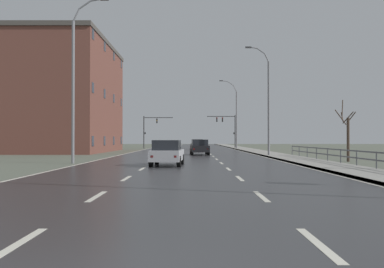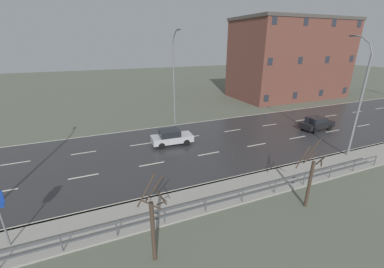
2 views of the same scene
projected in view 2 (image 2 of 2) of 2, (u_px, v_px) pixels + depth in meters
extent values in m
cube|color=#5B6051|center=(360.00, 118.00, 33.56)|extent=(160.00, 160.00, 0.12)
cube|color=beige|center=(16.00, 163.00, 20.99)|extent=(0.16, 2.20, 0.01)
cube|color=beige|center=(84.00, 153.00, 22.93)|extent=(0.16, 2.20, 0.01)
cube|color=beige|center=(141.00, 144.00, 24.86)|extent=(0.16, 2.20, 0.01)
cube|color=beige|center=(190.00, 137.00, 26.80)|extent=(0.16, 2.20, 0.01)
cube|color=beige|center=(232.00, 131.00, 28.74)|extent=(0.16, 2.20, 0.01)
cube|color=beige|center=(269.00, 125.00, 30.67)|extent=(0.16, 2.20, 0.01)
cube|color=beige|center=(302.00, 120.00, 32.61)|extent=(0.16, 2.20, 0.01)
cube|color=beige|center=(331.00, 116.00, 34.54)|extent=(0.16, 2.20, 0.01)
cube|color=beige|center=(357.00, 112.00, 36.48)|extent=(0.16, 2.20, 0.01)
cube|color=beige|center=(380.00, 108.00, 38.42)|extent=(0.16, 2.20, 0.01)
cube|color=beige|center=(0.00, 192.00, 16.96)|extent=(0.16, 2.20, 0.01)
cube|color=beige|center=(84.00, 176.00, 18.89)|extent=(0.16, 2.20, 0.01)
cube|color=beige|center=(152.00, 164.00, 20.83)|extent=(0.16, 2.20, 0.01)
cube|color=beige|center=(209.00, 154.00, 22.77)|extent=(0.16, 2.20, 0.01)
cube|color=beige|center=(257.00, 145.00, 24.70)|extent=(0.16, 2.20, 0.01)
cube|color=beige|center=(297.00, 137.00, 26.64)|extent=(0.16, 2.20, 0.01)
cube|color=beige|center=(333.00, 131.00, 28.57)|extent=(0.16, 2.20, 0.01)
cube|color=beige|center=(364.00, 125.00, 30.51)|extent=(0.16, 2.20, 0.01)
cube|color=beige|center=(368.00, 100.00, 43.75)|extent=(0.16, 120.00, 0.01)
cube|color=#515459|center=(225.00, 195.00, 15.01)|extent=(0.06, 28.62, 0.08)
cube|color=#515459|center=(225.00, 201.00, 15.15)|extent=(0.06, 28.62, 0.08)
cylinder|color=#515459|center=(62.00, 245.00, 11.90)|extent=(0.07, 0.07, 1.00)
cylinder|color=#515459|center=(117.00, 230.00, 12.84)|extent=(0.07, 0.07, 1.00)
cylinder|color=#515459|center=(164.00, 217.00, 13.77)|extent=(0.07, 0.07, 1.00)
cylinder|color=#515459|center=(206.00, 206.00, 14.70)|extent=(0.07, 0.07, 1.00)
cylinder|color=#515459|center=(243.00, 197.00, 15.64)|extent=(0.07, 0.07, 1.00)
cylinder|color=#515459|center=(275.00, 188.00, 16.57)|extent=(0.07, 0.07, 1.00)
cylinder|color=#515459|center=(304.00, 180.00, 17.50)|extent=(0.07, 0.07, 1.00)
cylinder|color=#515459|center=(330.00, 173.00, 18.44)|extent=(0.07, 0.07, 1.00)
cylinder|color=#515459|center=(354.00, 167.00, 19.37)|extent=(0.07, 0.07, 1.00)
cylinder|color=#515459|center=(375.00, 161.00, 20.30)|extent=(0.07, 0.07, 1.00)
cylinder|color=slate|center=(359.00, 109.00, 20.78)|extent=(0.20, 0.20, 8.90)
cylinder|color=slate|center=(371.00, 49.00, 19.23)|extent=(0.46, 0.11, 0.83)
cylinder|color=slate|center=(366.00, 40.00, 19.47)|extent=(0.77, 0.11, 0.58)
cylinder|color=slate|center=(358.00, 36.00, 20.03)|extent=(0.87, 0.11, 0.26)
cube|color=#333335|center=(353.00, 36.00, 20.39)|extent=(0.56, 0.24, 0.12)
cylinder|color=slate|center=(174.00, 86.00, 29.70)|extent=(0.20, 0.20, 9.53)
cylinder|color=slate|center=(173.00, 41.00, 27.70)|extent=(0.49, 0.11, 0.89)
cylinder|color=slate|center=(175.00, 34.00, 26.95)|extent=(0.83, 0.11, 0.63)
cylinder|color=slate|center=(177.00, 30.00, 26.10)|extent=(0.94, 0.11, 0.27)
cube|color=#333335|center=(179.00, 30.00, 25.69)|extent=(0.56, 0.24, 0.12)
cylinder|color=slate|center=(1.00, 218.00, 11.80)|extent=(0.09, 0.09, 3.58)
cube|color=black|center=(317.00, 124.00, 28.90)|extent=(1.97, 4.19, 0.64)
cube|color=black|center=(316.00, 120.00, 28.58)|extent=(1.66, 2.08, 0.60)
cube|color=slate|center=(322.00, 119.00, 28.97)|extent=(1.41, 0.15, 0.51)
cylinder|color=black|center=(330.00, 127.00, 28.84)|extent=(0.25, 0.67, 0.66)
cylinder|color=black|center=(318.00, 124.00, 30.21)|extent=(0.25, 0.67, 0.66)
cylinder|color=black|center=(315.00, 131.00, 27.81)|extent=(0.25, 0.67, 0.66)
cylinder|color=black|center=(303.00, 126.00, 29.18)|extent=(0.25, 0.67, 0.66)
cube|color=red|center=(300.00, 125.00, 28.64)|extent=(0.16, 0.05, 0.14)
cube|color=red|center=(309.00, 128.00, 27.52)|extent=(0.16, 0.05, 0.14)
cube|color=#B7B7BC|center=(172.00, 138.00, 24.67)|extent=(1.96, 4.18, 0.64)
cube|color=black|center=(169.00, 133.00, 24.37)|extent=(1.66, 2.08, 0.60)
cube|color=slate|center=(179.00, 132.00, 24.68)|extent=(1.41, 0.15, 0.51)
cylinder|color=black|center=(187.00, 143.00, 24.47)|extent=(0.25, 0.67, 0.66)
cylinder|color=black|center=(182.00, 137.00, 25.90)|extent=(0.25, 0.67, 0.66)
cylinder|color=black|center=(162.00, 146.00, 23.67)|extent=(0.25, 0.67, 0.66)
cylinder|color=black|center=(158.00, 140.00, 25.10)|extent=(0.25, 0.67, 0.66)
cube|color=red|center=(151.00, 139.00, 24.61)|extent=(0.16, 0.05, 0.14)
cube|color=red|center=(153.00, 143.00, 23.45)|extent=(0.16, 0.05, 0.14)
cube|color=brown|center=(289.00, 60.00, 44.98)|extent=(10.97, 20.31, 13.30)
cube|color=#4C4742|center=(295.00, 19.00, 42.55)|extent=(11.19, 20.72, 0.50)
cube|color=#282D38|center=(266.00, 98.00, 38.86)|extent=(0.04, 0.90, 1.10)
cube|color=#282D38|center=(295.00, 95.00, 41.00)|extent=(0.04, 0.90, 1.10)
cube|color=#282D38|center=(321.00, 93.00, 43.14)|extent=(0.04, 0.90, 1.10)
cube|color=#282D38|center=(345.00, 90.00, 45.28)|extent=(0.04, 0.90, 1.10)
cube|color=#282D38|center=(270.00, 61.00, 36.87)|extent=(0.04, 0.90, 1.10)
cube|color=#282D38|center=(300.00, 60.00, 39.01)|extent=(0.04, 0.90, 1.10)
cube|color=#282D38|center=(327.00, 59.00, 41.15)|extent=(0.04, 0.90, 1.10)
cube|color=#282D38|center=(352.00, 59.00, 43.29)|extent=(0.04, 0.90, 1.10)
cube|color=#282D38|center=(275.00, 20.00, 34.88)|extent=(0.04, 0.90, 1.10)
cube|color=#282D38|center=(306.00, 22.00, 37.02)|extent=(0.04, 0.90, 1.10)
cube|color=#282D38|center=(334.00, 23.00, 39.16)|extent=(0.04, 0.90, 1.10)
cube|color=#282D38|center=(359.00, 24.00, 41.30)|extent=(0.04, 0.90, 1.10)
cylinder|color=#423328|center=(153.00, 232.00, 11.15)|extent=(0.20, 0.20, 3.26)
cylinder|color=#423328|center=(151.00, 205.00, 10.13)|extent=(0.19, 0.87, 0.71)
cylinder|color=#423328|center=(161.00, 196.00, 10.31)|extent=(0.80, 0.69, 1.49)
cylinder|color=#423328|center=(146.00, 190.00, 10.82)|extent=(0.22, 0.98, 1.50)
cylinder|color=#423328|center=(154.00, 189.00, 10.83)|extent=(0.55, 0.79, 1.47)
cylinder|color=#423328|center=(160.00, 203.00, 10.83)|extent=(0.87, 0.16, 0.71)
cylinder|color=#423328|center=(309.00, 184.00, 14.98)|extent=(0.20, 0.20, 3.17)
cylinder|color=#423328|center=(313.00, 149.00, 14.57)|extent=(0.38, 0.77, 1.49)
cylinder|color=#423328|center=(321.00, 163.00, 14.23)|extent=(0.49, 0.71, 0.87)
cylinder|color=#423328|center=(320.00, 161.00, 14.42)|extent=(0.74, 0.36, 0.90)
cylinder|color=#423328|center=(303.00, 157.00, 14.87)|extent=(0.41, 1.30, 1.18)
cylinder|color=#423328|center=(310.00, 158.00, 14.77)|extent=(0.23, 0.82, 0.77)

